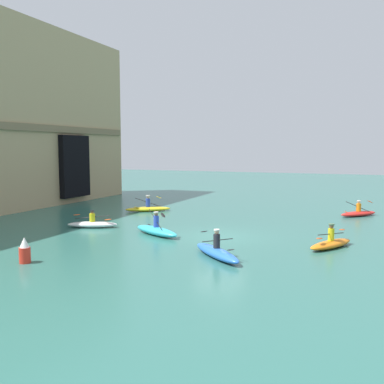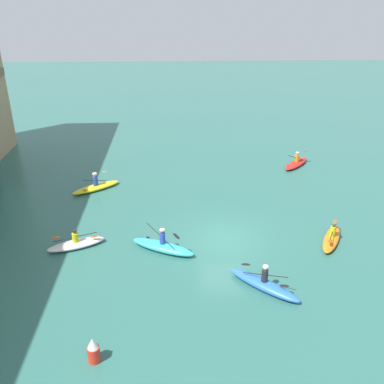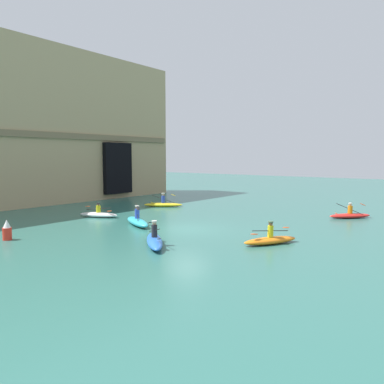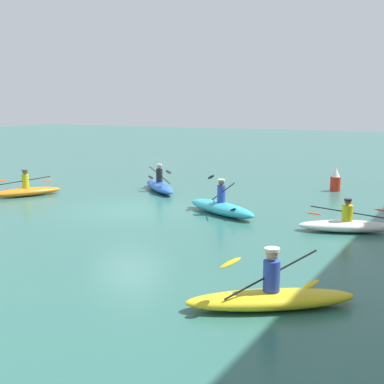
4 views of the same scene
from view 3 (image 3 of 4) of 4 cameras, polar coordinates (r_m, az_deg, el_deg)
name	(u,v)px [view 3 (image 3 of 4)]	position (r m, az deg, el deg)	size (l,w,h in m)	color
ground_plane	(187,229)	(22.13, -0.76, -5.67)	(120.00, 120.00, 0.00)	#2D665B
kayak_cyan	(137,221)	(23.54, -8.34, -4.43)	(2.26, 3.41, 1.32)	#33B2C6
kayak_red	(350,215)	(28.20, 22.93, -3.27)	(2.80, 2.62, 1.07)	red
kayak_blue	(154,240)	(18.19, -5.74, -7.36)	(2.91, 3.07, 1.21)	blue
kayak_orange	(270,240)	(18.79, 11.85, -7.11)	(2.96, 2.05, 1.13)	orange
kayak_yellow	(163,204)	(31.89, -4.41, -1.86)	(2.55, 3.14, 1.17)	yellow
kayak_white	(99,214)	(27.18, -14.05, -3.31)	(1.85, 2.97, 1.01)	white
marker_buoy	(7,231)	(21.44, -26.36, -5.29)	(0.45, 0.45, 1.05)	red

